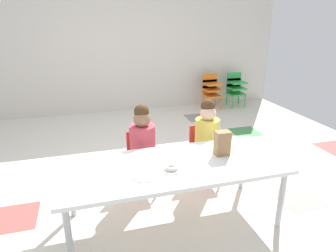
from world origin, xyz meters
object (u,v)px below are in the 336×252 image
at_px(seated_child_middle_seat, 207,133).
at_px(paper_plate_near_edge, 171,169).
at_px(kid_chair_green_stack, 236,87).
at_px(donut_powdered_on_plate, 171,167).
at_px(craft_table, 173,169).
at_px(seated_child_near_camera, 142,140).
at_px(paper_bag_brown, 222,143).
at_px(kid_chair_orange_stack, 212,89).
at_px(paper_plate_center_table, 144,177).

bearing_deg(seated_child_middle_seat, paper_plate_near_edge, -131.17).
bearing_deg(kid_chair_green_stack, donut_powdered_on_plate, -125.77).
height_order(craft_table, paper_plate_near_edge, paper_plate_near_edge).
distance_m(craft_table, seated_child_near_camera, 0.63).
distance_m(kid_chair_green_stack, paper_bag_brown, 3.65).
relative_size(craft_table, seated_child_near_camera, 2.04).
height_order(craft_table, donut_powdered_on_plate, donut_powdered_on_plate).
bearing_deg(paper_bag_brown, seated_child_middle_seat, 80.48).
height_order(craft_table, kid_chair_orange_stack, kid_chair_orange_stack).
relative_size(paper_bag_brown, paper_plate_near_edge, 1.22).
bearing_deg(craft_table, donut_powdered_on_plate, -118.95).
relative_size(seated_child_near_camera, donut_powdered_on_plate, 7.93).
bearing_deg(kid_chair_orange_stack, paper_bag_brown, -112.73).
bearing_deg(seated_child_middle_seat, kid_chair_orange_stack, 64.72).
xyz_separation_m(craft_table, donut_powdered_on_plate, (-0.05, -0.09, 0.07)).
relative_size(craft_table, donut_powdered_on_plate, 16.20).
bearing_deg(kid_chair_orange_stack, paper_plate_near_edge, -119.15).
distance_m(seated_child_near_camera, paper_plate_near_edge, 0.71).
height_order(seated_child_middle_seat, paper_plate_near_edge, seated_child_middle_seat).
bearing_deg(craft_table, kid_chair_orange_stack, 60.84).
relative_size(craft_table, paper_plate_center_table, 10.42).
relative_size(craft_table, seated_child_middle_seat, 2.04).
relative_size(seated_child_middle_seat, paper_plate_center_table, 5.10).
distance_m(seated_child_near_camera, donut_powdered_on_plate, 0.71).
height_order(seated_child_middle_seat, donut_powdered_on_plate, seated_child_middle_seat).
xyz_separation_m(craft_table, kid_chair_green_stack, (2.32, 3.20, -0.12)).
height_order(paper_plate_near_edge, donut_powdered_on_plate, donut_powdered_on_plate).
bearing_deg(paper_plate_center_table, paper_plate_near_edge, 13.17).
height_order(paper_plate_center_table, donut_powdered_on_plate, donut_powdered_on_plate).
relative_size(kid_chair_orange_stack, kid_chair_green_stack, 1.00).
bearing_deg(seated_child_middle_seat, craft_table, -132.63).
height_order(kid_chair_green_stack, donut_powdered_on_plate, kid_chair_green_stack).
bearing_deg(paper_plate_near_edge, seated_child_middle_seat, 48.83).
relative_size(kid_chair_orange_stack, paper_bag_brown, 3.09).
distance_m(paper_bag_brown, paper_plate_center_table, 0.78).
bearing_deg(kid_chair_orange_stack, kid_chair_green_stack, 0.00).
height_order(kid_chair_orange_stack, paper_plate_center_table, kid_chair_orange_stack).
height_order(paper_plate_near_edge, paper_plate_center_table, same).
relative_size(seated_child_middle_seat, paper_plate_near_edge, 5.10).
distance_m(paper_plate_center_table, donut_powdered_on_plate, 0.24).
relative_size(kid_chair_green_stack, donut_powdered_on_plate, 5.87).
xyz_separation_m(craft_table, paper_plate_center_table, (-0.28, -0.14, 0.05)).
relative_size(seated_child_near_camera, paper_plate_center_table, 5.10).
relative_size(craft_table, paper_bag_brown, 8.53).
height_order(kid_chair_green_stack, paper_bag_brown, paper_bag_brown).
bearing_deg(kid_chair_orange_stack, donut_powdered_on_plate, -119.15).
height_order(paper_bag_brown, donut_powdered_on_plate, paper_bag_brown).
bearing_deg(donut_powdered_on_plate, seated_child_middle_seat, 48.83).
xyz_separation_m(paper_bag_brown, paper_plate_center_table, (-0.75, -0.20, -0.11)).
height_order(paper_bag_brown, paper_plate_near_edge, paper_bag_brown).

